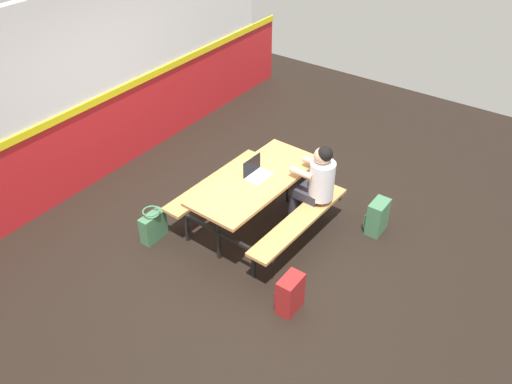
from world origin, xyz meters
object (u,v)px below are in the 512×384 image
at_px(student_nearer, 316,181).
at_px(laptop_silver, 256,172).
at_px(satchel_spare, 377,217).
at_px(picnic_table_main, 256,190).
at_px(backpack_dark, 290,294).
at_px(tote_bag_bright, 153,226).

xyz_separation_m(student_nearer, laptop_silver, (-0.36, 0.61, 0.08)).
bearing_deg(laptop_silver, student_nearer, -59.51).
bearing_deg(satchel_spare, picnic_table_main, 123.17).
bearing_deg(backpack_dark, laptop_silver, 49.27).
bearing_deg(backpack_dark, picnic_table_main, 50.17).
xyz_separation_m(backpack_dark, satchel_spare, (1.69, -0.19, 0.00)).
bearing_deg(satchel_spare, laptop_silver, 120.53).
bearing_deg(picnic_table_main, satchel_spare, -56.83).
bearing_deg(satchel_spare, backpack_dark, 173.59).
height_order(student_nearer, satchel_spare, student_nearer).
bearing_deg(student_nearer, picnic_table_main, 126.05).
distance_m(picnic_table_main, laptop_silver, 0.22).
distance_m(picnic_table_main, student_nearer, 0.72).
relative_size(picnic_table_main, satchel_spare, 4.05).
height_order(picnic_table_main, student_nearer, student_nearer).
bearing_deg(satchel_spare, tote_bag_bright, 128.56).
bearing_deg(tote_bag_bright, picnic_table_main, -45.07).
bearing_deg(laptop_silver, backpack_dark, -130.73).
relative_size(student_nearer, backpack_dark, 2.74).
relative_size(student_nearer, laptop_silver, 3.68).
relative_size(backpack_dark, satchel_spare, 1.00).
bearing_deg(tote_bag_bright, satchel_spare, -51.44).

